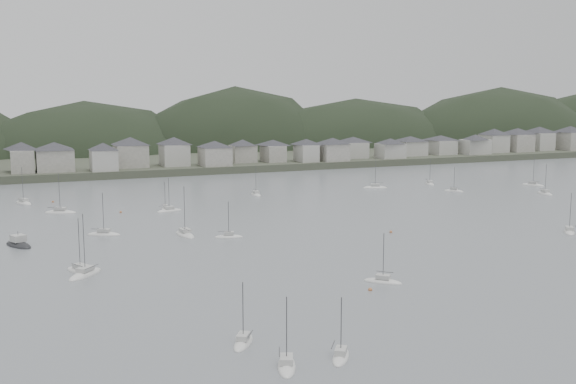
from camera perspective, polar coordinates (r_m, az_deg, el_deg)
name	(u,v)px	position (r m, az deg, el deg)	size (l,w,h in m)	color
ground	(460,286)	(116.41, 14.63, -7.83)	(900.00, 900.00, 0.00)	slate
far_shore_land	(140,149)	(390.67, -12.66, 3.61)	(900.00, 250.00, 3.00)	#383D2D
forested_ridge	(158,176)	(367.79, -11.14, 1.38)	(851.55, 103.94, 102.57)	black
waterfront_town	(298,148)	(297.69, 0.88, 3.81)	(451.48, 28.46, 12.92)	gray
moored_fleet	(302,221)	(169.23, 1.21, -2.49)	(193.25, 177.01, 12.24)	silver
motor_launch_far	(19,245)	(152.89, -22.25, -4.23)	(6.83, 9.68, 4.16)	black
mooring_buoys	(335,228)	(160.70, 4.09, -3.09)	(150.64, 121.98, 0.70)	#B96D3D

